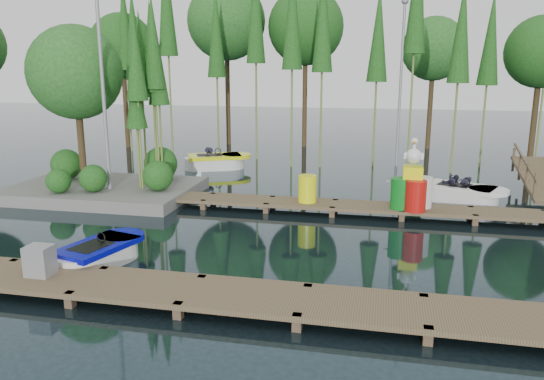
% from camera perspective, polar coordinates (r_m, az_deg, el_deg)
% --- Properties ---
extents(ground_plane, '(90.00, 90.00, 0.00)m').
position_cam_1_polar(ground_plane, '(14.43, -2.37, -4.61)').
color(ground_plane, '#1C2D34').
extents(near_dock, '(18.00, 1.50, 0.50)m').
position_cam_1_polar(near_dock, '(10.33, -8.75, -10.77)').
color(near_dock, brown).
rests_on(near_dock, ground).
extents(far_dock, '(15.00, 1.20, 0.50)m').
position_cam_1_polar(far_dock, '(16.52, 3.16, -1.48)').
color(far_dock, brown).
rests_on(far_dock, ground).
extents(island, '(6.20, 4.20, 6.75)m').
position_cam_1_polar(island, '(19.29, -18.53, 8.87)').
color(island, slate).
rests_on(island, ground).
extents(tree_screen, '(34.42, 18.53, 10.31)m').
position_cam_1_polar(tree_screen, '(24.58, -0.86, 17.16)').
color(tree_screen, '#3F301B').
rests_on(tree_screen, ground).
extents(lamp_island, '(0.30, 0.30, 7.25)m').
position_cam_1_polar(lamp_island, '(18.17, -17.85, 12.11)').
color(lamp_island, gray).
rests_on(lamp_island, ground).
extents(lamp_rear, '(0.30, 0.30, 7.25)m').
position_cam_1_polar(lamp_rear, '(24.30, 13.74, 12.46)').
color(lamp_rear, gray).
rests_on(lamp_rear, ground).
extents(boat_blue, '(1.64, 2.57, 0.80)m').
position_cam_1_polar(boat_blue, '(12.73, -18.05, -6.62)').
color(boat_blue, white).
rests_on(boat_blue, ground).
extents(boat_yellow_far, '(3.21, 2.41, 1.47)m').
position_cam_1_polar(boat_yellow_far, '(23.47, -6.08, 3.05)').
color(boat_yellow_far, white).
rests_on(boat_yellow_far, ground).
extents(boat_white_far, '(3.01, 2.23, 1.30)m').
position_cam_1_polar(boat_white_far, '(18.58, 19.72, -0.41)').
color(boat_white_far, white).
rests_on(boat_white_far, ground).
extents(utility_cabinet, '(0.50, 0.42, 0.61)m').
position_cam_1_polar(utility_cabinet, '(11.66, -23.71, -6.97)').
color(utility_cabinet, gray).
rests_on(utility_cabinet, near_dock).
extents(yellow_barrel, '(0.56, 0.56, 0.84)m').
position_cam_1_polar(yellow_barrel, '(16.38, 3.82, 0.15)').
color(yellow_barrel, '#F1FB0D').
rests_on(yellow_barrel, far_dock).
extents(drum_cluster, '(1.21, 1.11, 2.09)m').
position_cam_1_polar(drum_cluster, '(16.04, 14.91, 0.17)').
color(drum_cluster, '#0D751B').
rests_on(drum_cluster, far_dock).
extents(seagull_post, '(0.54, 0.29, 0.87)m').
position_cam_1_polar(seagull_post, '(16.18, 13.14, 0.28)').
color(seagull_post, gray).
rests_on(seagull_post, far_dock).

